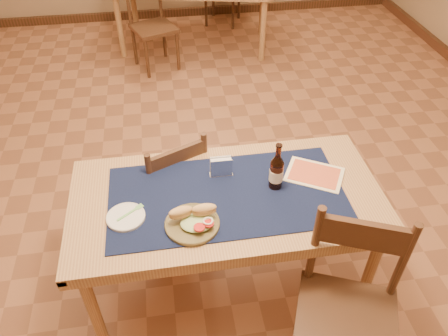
{
  "coord_description": "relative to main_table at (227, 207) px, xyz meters",
  "views": [
    {
      "loc": [
        -0.26,
        -2.37,
        2.32
      ],
      "look_at": [
        0.0,
        -0.7,
        0.85
      ],
      "focal_mm": 35.0,
      "sensor_mm": 36.0,
      "label": 1
    }
  ],
  "objects": [
    {
      "name": "chair_main_far",
      "position": [
        -0.29,
        0.44,
        -0.21
      ],
      "size": [
        0.53,
        0.53,
        0.87
      ],
      "color": "#482819",
      "rests_on": "ground"
    },
    {
      "name": "side_plate",
      "position": [
        -0.51,
        -0.08,
        0.1
      ],
      "size": [
        0.19,
        0.19,
        0.02
      ],
      "color": "silver",
      "rests_on": "placemat"
    },
    {
      "name": "room",
      "position": [
        0.0,
        0.8,
        0.73
      ],
      "size": [
        6.04,
        7.04,
        2.84
      ],
      "color": "#9B6343",
      "rests_on": "ground"
    },
    {
      "name": "napkin_holder",
      "position": [
        -0.01,
        0.16,
        0.14
      ],
      "size": [
        0.12,
        0.05,
        0.11
      ],
      "color": "silver",
      "rests_on": "placemat"
    },
    {
      "name": "fork",
      "position": [
        -0.48,
        -0.06,
        0.1
      ],
      "size": [
        0.13,
        0.1,
        0.0
      ],
      "color": "#70BD68",
      "rests_on": "side_plate"
    },
    {
      "name": "chair_back_near",
      "position": [
        -0.32,
        2.92,
        -0.21
      ],
      "size": [
        0.53,
        0.53,
        0.89
      ],
      "color": "#482819",
      "rests_on": "ground"
    },
    {
      "name": "chair_main_near",
      "position": [
        0.46,
        -0.59,
        -0.16
      ],
      "size": [
        0.59,
        0.59,
        0.98
      ],
      "color": "#482819",
      "rests_on": "ground"
    },
    {
      "name": "beer_bottle",
      "position": [
        0.26,
        0.02,
        0.19
      ],
      "size": [
        0.07,
        0.07,
        0.27
      ],
      "color": "#471C0C",
      "rests_on": "placemat"
    },
    {
      "name": "baseboard",
      "position": [
        0.0,
        0.8,
        -0.62
      ],
      "size": [
        6.0,
        7.0,
        0.1
      ],
      "color": "#482819",
      "rests_on": "ground"
    },
    {
      "name": "sandwich_plate",
      "position": [
        -0.19,
        -0.18,
        0.12
      ],
      "size": [
        0.26,
        0.26,
        0.1
      ],
      "color": "brown",
      "rests_on": "placemat"
    },
    {
      "name": "main_table",
      "position": [
        0.0,
        0.0,
        0.0
      ],
      "size": [
        1.6,
        0.8,
        0.75
      ],
      "color": "tan",
      "rests_on": "ground"
    },
    {
      "name": "placemat",
      "position": [
        0.0,
        0.0,
        0.09
      ],
      "size": [
        1.2,
        0.6,
        0.01
      ],
      "primitive_type": "cube",
      "color": "#0F183A",
      "rests_on": "main_table"
    },
    {
      "name": "menu_card",
      "position": [
        0.49,
        0.08,
        0.09
      ],
      "size": [
        0.36,
        0.33,
        0.01
      ],
      "color": "beige",
      "rests_on": "placemat"
    }
  ]
}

